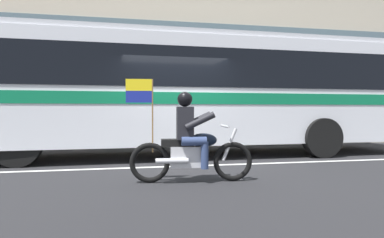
{
  "coord_description": "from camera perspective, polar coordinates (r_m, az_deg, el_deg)",
  "views": [
    {
      "loc": [
        -1.22,
        -7.9,
        1.25
      ],
      "look_at": [
        0.26,
        -0.57,
        1.05
      ],
      "focal_mm": 31.39,
      "sensor_mm": 36.0,
      "label": 1
    }
  ],
  "objects": [
    {
      "name": "ground_plane",
      "position": [
        8.09,
        -2.59,
        -7.34
      ],
      "size": [
        60.0,
        60.0,
        0.0
      ],
      "primitive_type": "plane",
      "color": "black"
    },
    {
      "name": "sidewalk_curb",
      "position": [
        13.11,
        -6.01,
        -3.61
      ],
      "size": [
        28.0,
        3.8,
        0.15
      ],
      "primitive_type": "cube",
      "color": "#A39E93",
      "rests_on": "ground_plane"
    },
    {
      "name": "lane_center_stripe",
      "position": [
        7.51,
        -1.89,
        -8.01
      ],
      "size": [
        26.6,
        0.14,
        0.01
      ],
      "primitive_type": "cube",
      "color": "silver",
      "rests_on": "ground_plane"
    },
    {
      "name": "transit_bus",
      "position": [
        9.26,
        -1.35,
        5.47
      ],
      "size": [
        12.69,
        2.89,
        3.22
      ],
      "color": "silver",
      "rests_on": "ground_plane"
    },
    {
      "name": "motorcycle_with_rider",
      "position": [
        5.82,
        -0.28,
        -4.2
      ],
      "size": [
        2.19,
        0.65,
        1.78
      ],
      "color": "black",
      "rests_on": "ground_plane"
    }
  ]
}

